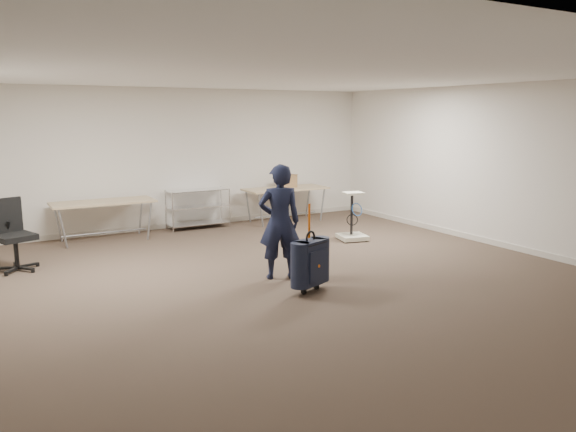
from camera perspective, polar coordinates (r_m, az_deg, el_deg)
ground at (r=7.88m, az=1.84°, el=-6.53°), size 9.00×9.00×0.00m
room_shell at (r=9.03m, az=-2.74°, el=-4.02°), size 8.00×9.00×9.00m
folding_table_left at (r=10.70m, az=-18.27°, el=1.15°), size 1.80×0.75×0.73m
folding_table_right at (r=12.02m, az=-0.24°, el=2.62°), size 1.80×0.75×0.73m
wire_shelf at (r=11.48m, az=-9.14°, el=0.94°), size 1.22×0.47×0.80m
person at (r=7.79m, az=-0.87°, el=-0.61°), size 0.68×0.55×1.61m
suitcase at (r=7.27m, az=2.28°, el=-4.74°), size 0.48×0.37×1.16m
office_chair at (r=9.23m, az=-26.02°, el=-3.01°), size 0.64×0.65×1.06m
equipment_cart at (r=10.36m, az=6.57°, el=-1.17°), size 0.58×0.58×0.89m
cardboard_box at (r=12.10m, az=-0.12°, el=3.58°), size 0.39×0.31×0.27m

